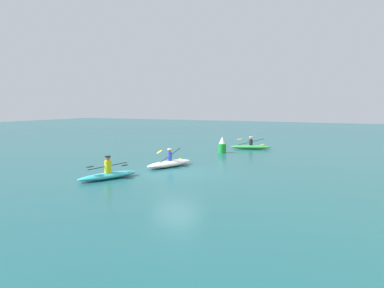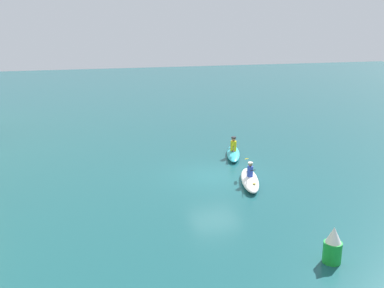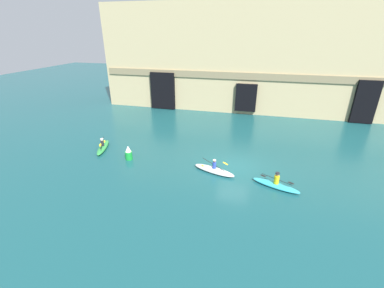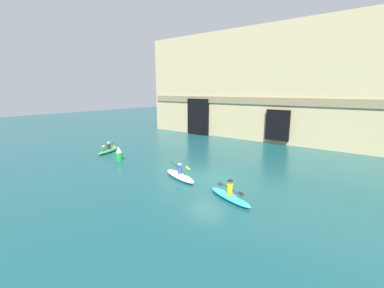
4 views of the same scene
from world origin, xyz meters
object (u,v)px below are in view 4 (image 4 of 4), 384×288
Objects in this scene: kayak_cyan at (230,196)px; kayak_green at (109,150)px; marker_buoy at (119,154)px; kayak_white at (180,176)px.

kayak_green is (-15.03, 2.60, -0.01)m from kayak_cyan.
kayak_green is 2.68× the size of marker_buoy.
kayak_cyan is 4.58m from kayak_white.
marker_buoy is at bearing 14.04° from kayak_cyan.
kayak_green is 0.97× the size of kayak_white.
kayak_green is 10.69m from kayak_white.
kayak_white is (10.56, -1.65, 0.00)m from kayak_green.
kayak_green is at bearing 9.65° from kayak_white.
marker_buoy is at bearing 51.75° from kayak_green.
kayak_cyan is at bearing -173.46° from kayak_white.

